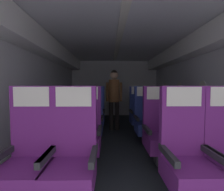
{
  "coord_description": "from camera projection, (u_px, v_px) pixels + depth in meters",
  "views": [
    {
      "loc": [
        -0.21,
        0.04,
        1.17
      ],
      "look_at": [
        -0.14,
        3.53,
        0.97
      ],
      "focal_mm": 25.4,
      "sensor_mm": 36.0,
      "label": 1
    }
  ],
  "objects": [
    {
      "name": "ground",
      "position": [
        119.0,
        144.0,
        3.25
      ],
      "size": [
        3.68,
        6.86,
        0.02
      ],
      "primitive_type": "cube",
      "color": "#23282D"
    },
    {
      "name": "fuselage_shell",
      "position": [
        119.0,
        66.0,
        3.43
      ],
      "size": [
        3.56,
        6.51,
        2.25
      ],
      "color": "silver",
      "rests_on": "ground"
    },
    {
      "name": "seat_a_left_window",
      "position": [
        29.0,
        157.0,
        1.55
      ],
      "size": [
        0.48,
        0.51,
        1.18
      ],
      "color": "#38383D",
      "rests_on": "ground"
    },
    {
      "name": "seat_a_left_aisle",
      "position": [
        72.0,
        157.0,
        1.55
      ],
      "size": [
        0.48,
        0.51,
        1.18
      ],
      "color": "#38383D",
      "rests_on": "ground"
    },
    {
      "name": "seat_a_right_window",
      "position": [
        187.0,
        156.0,
        1.57
      ],
      "size": [
        0.48,
        0.51,
        1.18
      ],
      "color": "#38383D",
      "rests_on": "ground"
    },
    {
      "name": "seat_b_left_window",
      "position": [
        56.0,
        131.0,
        2.42
      ],
      "size": [
        0.48,
        0.51,
        1.18
      ],
      "color": "#38383D",
      "rests_on": "ground"
    },
    {
      "name": "seat_b_left_aisle",
      "position": [
        86.0,
        131.0,
        2.41
      ],
      "size": [
        0.48,
        0.51,
        1.18
      ],
      "color": "#38383D",
      "rests_on": "ground"
    },
    {
      "name": "seat_b_right_aisle",
      "position": [
        187.0,
        131.0,
        2.46
      ],
      "size": [
        0.48,
        0.51,
        1.18
      ],
      "color": "#38383D",
      "rests_on": "ground"
    },
    {
      "name": "seat_b_right_window",
      "position": [
        159.0,
        131.0,
        2.45
      ],
      "size": [
        0.48,
        0.51,
        1.18
      ],
      "color": "#38383D",
      "rests_on": "ground"
    },
    {
      "name": "seat_c_left_window",
      "position": [
        70.0,
        120.0,
        3.28
      ],
      "size": [
        0.48,
        0.51,
        1.18
      ],
      "color": "#38383D",
      "rests_on": "ground"
    },
    {
      "name": "seat_c_left_aisle",
      "position": [
        92.0,
        119.0,
        3.3
      ],
      "size": [
        0.48,
        0.51,
        1.18
      ],
      "color": "#38383D",
      "rests_on": "ground"
    },
    {
      "name": "seat_c_right_aisle",
      "position": [
        167.0,
        119.0,
        3.32
      ],
      "size": [
        0.48,
        0.51,
        1.18
      ],
      "color": "#38383D",
      "rests_on": "ground"
    },
    {
      "name": "seat_c_right_window",
      "position": [
        146.0,
        119.0,
        3.29
      ],
      "size": [
        0.48,
        0.51,
        1.18
      ],
      "color": "#38383D",
      "rests_on": "ground"
    },
    {
      "name": "seat_d_left_window",
      "position": [
        79.0,
        113.0,
        4.16
      ],
      "size": [
        0.48,
        0.51,
        1.18
      ],
      "color": "#38383D",
      "rests_on": "ground"
    },
    {
      "name": "seat_d_left_aisle",
      "position": [
        96.0,
        113.0,
        4.14
      ],
      "size": [
        0.48,
        0.51,
        1.18
      ],
      "color": "#38383D",
      "rests_on": "ground"
    },
    {
      "name": "seat_d_right_aisle",
      "position": [
        155.0,
        112.0,
        4.19
      ],
      "size": [
        0.48,
        0.51,
        1.18
      ],
      "color": "#38383D",
      "rests_on": "ground"
    },
    {
      "name": "seat_d_right_window",
      "position": [
        139.0,
        112.0,
        4.17
      ],
      "size": [
        0.48,
        0.51,
        1.18
      ],
      "color": "#38383D",
      "rests_on": "ground"
    },
    {
      "name": "flight_attendant",
      "position": [
        114.0,
        93.0,
        4.22
      ],
      "size": [
        0.43,
        0.28,
        1.6
      ],
      "rotation": [
        0.0,
        0.0,
        0.31
      ],
      "color": "black",
      "rests_on": "ground"
    }
  ]
}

